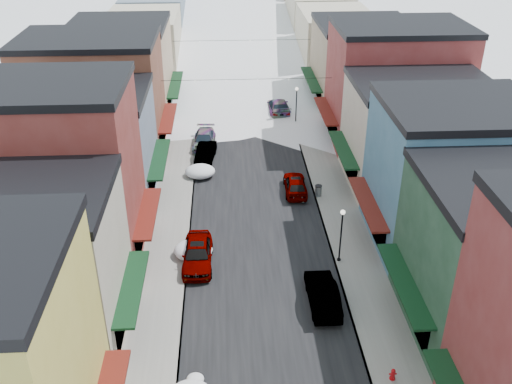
{
  "coord_description": "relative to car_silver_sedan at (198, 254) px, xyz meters",
  "views": [
    {
      "loc": [
        -2.13,
        -12.96,
        23.1
      ],
      "look_at": [
        0.0,
        24.87,
        2.19
      ],
      "focal_mm": 40.0,
      "sensor_mm": 36.0,
      "label": 1
    }
  ],
  "objects": [
    {
      "name": "road",
      "position": [
        4.3,
        41.1,
        -0.84
      ],
      "size": [
        10.0,
        160.0,
        0.01
      ],
      "primitive_type": "cube",
      "color": "black",
      "rests_on": "ground"
    },
    {
      "name": "sidewalk_left",
      "position": [
        -2.3,
        41.1,
        -0.77
      ],
      "size": [
        3.2,
        160.0,
        0.15
      ],
      "primitive_type": "cube",
      "color": "gray",
      "rests_on": "ground"
    },
    {
      "name": "sidewalk_right",
      "position": [
        10.9,
        41.1,
        -0.77
      ],
      "size": [
        3.2,
        160.0,
        0.15
      ],
      "primitive_type": "cube",
      "color": "gray",
      "rests_on": "ground"
    },
    {
      "name": "curb_left",
      "position": [
        -0.75,
        41.1,
        -0.77
      ],
      "size": [
        0.1,
        160.0,
        0.15
      ],
      "primitive_type": "cube",
      "color": "slate",
      "rests_on": "ground"
    },
    {
      "name": "curb_right",
      "position": [
        9.35,
        41.1,
        -0.77
      ],
      "size": [
        0.1,
        160.0,
        0.15
      ],
      "primitive_type": "cube",
      "color": "slate",
      "rests_on": "ground"
    },
    {
      "name": "bldg_l_cream",
      "position": [
        -8.89,
        -6.4,
        3.91
      ],
      "size": [
        11.3,
        8.2,
        9.5
      ],
      "color": "#B9AB94",
      "rests_on": "ground"
    },
    {
      "name": "bldg_l_brick_near",
      "position": [
        -9.39,
        1.6,
        5.41
      ],
      "size": [
        12.3,
        8.2,
        12.5
      ],
      "color": "maroon",
      "rests_on": "ground"
    },
    {
      "name": "bldg_l_grayblue",
      "position": [
        -8.89,
        10.1,
        3.66
      ],
      "size": [
        11.3,
        9.2,
        9.0
      ],
      "color": "slate",
      "rests_on": "ground"
    },
    {
      "name": "bldg_l_brick_far",
      "position": [
        -9.89,
        19.1,
        4.66
      ],
      "size": [
        13.3,
        9.2,
        11.0
      ],
      "color": "brown",
      "rests_on": "ground"
    },
    {
      "name": "bldg_l_tan",
      "position": [
        -8.89,
        29.1,
        4.16
      ],
      "size": [
        11.3,
        11.2,
        10.0
      ],
      "color": "tan",
      "rests_on": "ground"
    },
    {
      "name": "bldg_r_green",
      "position": [
        17.49,
        -6.9,
        3.91
      ],
      "size": [
        11.3,
        9.2,
        9.5
      ],
      "color": "#1E3E2A",
      "rests_on": "ground"
    },
    {
      "name": "bldg_r_blue",
      "position": [
        17.49,
        2.1,
        4.41
      ],
      "size": [
        11.3,
        9.2,
        10.5
      ],
      "color": "#3A6683",
      "rests_on": "ground"
    },
    {
      "name": "bldg_r_cream",
      "position": [
        17.99,
        11.1,
        3.66
      ],
      "size": [
        12.3,
        9.2,
        9.0
      ],
      "color": "#BFAF9A",
      "rests_on": "ground"
    },
    {
      "name": "bldg_r_brick_far",
      "position": [
        18.49,
        20.1,
        4.91
      ],
      "size": [
        13.3,
        9.2,
        11.5
      ],
      "color": "maroon",
      "rests_on": "ground"
    },
    {
      "name": "bldg_r_tan",
      "position": [
        17.49,
        30.1,
        3.91
      ],
      "size": [
        11.3,
        11.2,
        9.5
      ],
      "color": "#8C775C",
      "rests_on": "ground"
    },
    {
      "name": "distant_blocks",
      "position": [
        4.3,
        64.1,
        3.15
      ],
      "size": [
        34.0,
        55.0,
        8.0
      ],
      "color": "gray",
      "rests_on": "ground"
    },
    {
      "name": "overhead_cables",
      "position": [
        4.3,
        28.6,
        5.35
      ],
      "size": [
        16.4,
        15.04,
        0.04
      ],
      "color": "black",
      "rests_on": "ground"
    },
    {
      "name": "car_silver_sedan",
      "position": [
        0.0,
        0.0,
        0.0
      ],
      "size": [
        2.06,
        5.01,
        1.7
      ],
      "primitive_type": "imported",
      "rotation": [
        0.0,
        0.0,
        -0.01
      ],
      "color": "#AEB0B7",
      "rests_on": "ground"
    },
    {
      "name": "car_dark_hatch",
      "position": [
        0.19,
        16.38,
        -0.13
      ],
      "size": [
        2.1,
        4.56,
        1.45
      ],
      "primitive_type": "imported",
      "rotation": [
        0.0,
        0.0,
        -0.13
      ],
      "color": "black",
      "rests_on": "ground"
    },
    {
      "name": "car_silver_wagon",
      "position": [
        0.0,
        19.35,
        -0.11
      ],
      "size": [
        2.31,
        5.17,
        1.47
      ],
      "primitive_type": "imported",
      "rotation": [
        0.0,
        0.0,
        -0.05
      ],
      "color": "#94979C",
      "rests_on": "ground"
    },
    {
      "name": "car_green_sedan",
      "position": [
        7.8,
        -4.62,
        -0.06
      ],
      "size": [
        1.71,
        4.81,
        1.58
      ],
      "primitive_type": "imported",
      "rotation": [
        0.0,
        0.0,
        3.15
      ],
      "color": "black",
      "rests_on": "ground"
    },
    {
      "name": "car_gray_suv",
      "position": [
        7.8,
        9.71,
        -0.08
      ],
      "size": [
        1.91,
        4.53,
        1.53
      ],
      "primitive_type": "imported",
      "rotation": [
        0.0,
        0.0,
        3.12
      ],
      "color": "gray",
      "rests_on": "ground"
    },
    {
      "name": "car_black_sedan",
      "position": [
        7.99,
        27.85,
        0.0
      ],
      "size": [
        2.68,
        5.98,
        1.7
      ],
      "primitive_type": "imported",
      "rotation": [
        0.0,
        0.0,
        3.19
      ],
      "color": "black",
      "rests_on": "ground"
    },
    {
      "name": "car_lane_silver",
      "position": [
        3.7,
        36.03,
        -0.17
      ],
      "size": [
        1.98,
        4.11,
        1.35
      ],
      "primitive_type": "imported",
      "rotation": [
        0.0,
        0.0,
        0.1
      ],
      "color": "gray",
      "rests_on": "ground"
    },
    {
      "name": "car_lane_white",
      "position": [
        5.59,
        43.88,
        -0.02
      ],
      "size": [
        2.96,
        6.06,
        1.66
      ],
      "primitive_type": "imported",
      "rotation": [
        0.0,
        0.0,
        3.11
      ],
      "color": "silver",
      "rests_on": "ground"
    },
    {
      "name": "fire_hydrant",
      "position": [
        10.48,
        -10.96,
        -0.38
      ],
      "size": [
        0.4,
        0.3,
        0.69
      ],
      "color": "#AC090E",
      "rests_on": "sidewalk_right"
    },
    {
      "name": "trash_can",
      "position": [
        9.58,
        8.72,
        -0.21
      ],
      "size": [
        0.56,
        0.56,
        0.96
      ],
      "color": "slate",
      "rests_on": "sidewalk_right"
    },
    {
      "name": "streetlamp_near",
      "position": [
        9.64,
        -0.3,
        1.81
      ],
      "size": [
        0.33,
        0.33,
        3.98
      ],
      "color": "black",
      "rests_on": "sidewalk_right"
    },
    {
      "name": "streetlamp_far",
      "position": [
        9.5,
        23.95,
        1.96
      ],
      "size": [
        0.35,
        0.35,
        4.22
      ],
      "color": "black",
      "rests_on": "sidewalk_right"
    },
    {
      "name": "snow_pile_mid",
      "position": [
        -0.31,
        0.95,
        -0.31
      ],
      "size": [
        2.69,
        2.85,
        1.14
      ],
      "color": "white",
      "rests_on": "ground"
    },
    {
      "name": "snow_pile_far",
      "position": [
        -0.2,
        13.03,
        -0.32
      ],
      "size": [
        2.63,
        2.82,
        1.11
      ],
      "color": "white",
      "rests_on": "ground"
    }
  ]
}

